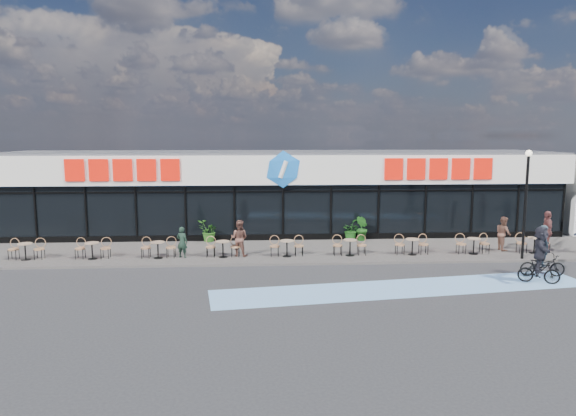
{
  "coord_description": "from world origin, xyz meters",
  "views": [
    {
      "loc": [
        -1.23,
        -19.24,
        5.48
      ],
      "look_at": [
        0.06,
        3.5,
        2.27
      ],
      "focal_mm": 32.0,
      "sensor_mm": 36.0,
      "label": 1
    }
  ],
  "objects": [
    {
      "name": "bistro_set_8",
      "position": [
        11.46,
        3.37,
        0.56
      ],
      "size": [
        1.54,
        0.62,
        0.9
      ],
      "color": "tan",
      "rests_on": "sidewalk"
    },
    {
      "name": "bistro_set_5",
      "position": [
        2.87,
        3.37,
        0.56
      ],
      "size": [
        1.54,
        0.62,
        0.9
      ],
      "color": "tan",
      "rests_on": "sidewalk"
    },
    {
      "name": "cyclist_a",
      "position": [
        9.21,
        -1.14,
        1.07
      ],
      "size": [
        1.52,
        1.66,
        2.17
      ],
      "color": "black",
      "rests_on": "ground"
    },
    {
      "name": "bike_lane",
      "position": [
        4.0,
        -1.5,
        0.01
      ],
      "size": [
        14.17,
        4.13,
        0.01
      ],
      "primitive_type": "cube",
      "rotation": [
        0.0,
        0.0,
        0.14
      ],
      "color": "#72A4D8",
      "rests_on": "ground"
    },
    {
      "name": "bistro_set_6",
      "position": [
        5.73,
        3.37,
        0.56
      ],
      "size": [
        1.54,
        0.62,
        0.9
      ],
      "color": "tan",
      "rests_on": "sidewalk"
    },
    {
      "name": "pedestrian_a",
      "position": [
        12.15,
        3.53,
        1.07
      ],
      "size": [
        0.75,
        1.21,
        1.93
      ],
      "primitive_type": "imported",
      "rotation": [
        0.0,
        0.0,
        -1.83
      ],
      "color": "brown",
      "rests_on": "sidewalk"
    },
    {
      "name": "lamp_post",
      "position": [
        10.38,
        2.3,
        2.97
      ],
      "size": [
        0.28,
        0.28,
        4.78
      ],
      "color": "black",
      "rests_on": "sidewalk"
    },
    {
      "name": "bistro_set_0",
      "position": [
        -11.46,
        3.37,
        0.56
      ],
      "size": [
        1.54,
        0.62,
        0.9
      ],
      "color": "tan",
      "rests_on": "sidewalk"
    },
    {
      "name": "patron_left",
      "position": [
        -4.67,
        3.35,
        0.79
      ],
      "size": [
        0.59,
        0.48,
        1.39
      ],
      "primitive_type": "imported",
      "rotation": [
        0.0,
        0.0,
        2.81
      ],
      "color": "black",
      "rests_on": "sidewalk"
    },
    {
      "name": "potted_plant_right",
      "position": [
        4.08,
        6.56,
        0.75
      ],
      "size": [
        0.71,
        0.82,
        1.3
      ],
      "primitive_type": "imported",
      "rotation": [
        0.0,
        0.0,
        4.91
      ],
      "color": "#1B5317",
      "rests_on": "sidewalk"
    },
    {
      "name": "sidewalk",
      "position": [
        0.0,
        4.5,
        0.05
      ],
      "size": [
        44.0,
        5.0,
        0.1
      ],
      "primitive_type": "cube",
      "color": "#57514D",
      "rests_on": "ground"
    },
    {
      "name": "potted_plant_mid",
      "position": [
        3.48,
        6.74,
        0.64
      ],
      "size": [
        0.87,
        1.0,
        1.07
      ],
      "primitive_type": "imported",
      "rotation": [
        0.0,
        0.0,
        1.61
      ],
      "color": "#1B5017",
      "rests_on": "sidewalk"
    },
    {
      "name": "building",
      "position": [
        -0.0,
        9.93,
        2.34
      ],
      "size": [
        30.6,
        6.57,
        4.75
      ],
      "color": "black",
      "rests_on": "ground"
    },
    {
      "name": "bistro_set_1",
      "position": [
        -8.59,
        3.37,
        0.56
      ],
      "size": [
        1.54,
        0.62,
        0.9
      ],
      "color": "tan",
      "rests_on": "sidewalk"
    },
    {
      "name": "pedestrian_b",
      "position": [
        10.31,
        4.0,
        0.91
      ],
      "size": [
        0.63,
        0.8,
        1.62
      ],
      "primitive_type": "imported",
      "rotation": [
        0.0,
        0.0,
        1.59
      ],
      "color": "brown",
      "rests_on": "sidewalk"
    },
    {
      "name": "bistro_set_2",
      "position": [
        -5.73,
        3.37,
        0.56
      ],
      "size": [
        1.54,
        0.62,
        0.9
      ],
      "color": "tan",
      "rests_on": "sidewalk"
    },
    {
      "name": "ground",
      "position": [
        0.0,
        0.0,
        0.0
      ],
      "size": [
        120.0,
        120.0,
        0.0
      ],
      "primitive_type": "plane",
      "color": "#28282B",
      "rests_on": "ground"
    },
    {
      "name": "bistro_set_3",
      "position": [
        -2.86,
        3.37,
        0.56
      ],
      "size": [
        1.54,
        0.62,
        0.9
      ],
      "color": "tan",
      "rests_on": "sidewalk"
    },
    {
      "name": "patron_right",
      "position": [
        -2.14,
        3.49,
        0.92
      ],
      "size": [
        0.95,
        0.84,
        1.64
      ],
      "primitive_type": "imported",
      "rotation": [
        0.0,
        0.0,
        2.82
      ],
      "color": "brown",
      "rests_on": "sidewalk"
    },
    {
      "name": "cyclist_b",
      "position": [
        9.86,
        -0.23,
        0.67
      ],
      "size": [
        1.77,
        0.82,
        2.05
      ],
      "color": "black",
      "rests_on": "ground"
    },
    {
      "name": "bistro_set_4",
      "position": [
        0.0,
        3.37,
        0.56
      ],
      "size": [
        1.54,
        0.62,
        0.9
      ],
      "color": "tan",
      "rests_on": "sidewalk"
    },
    {
      "name": "bistro_set_7",
      "position": [
        8.59,
        3.37,
        0.56
      ],
      "size": [
        1.54,
        0.62,
        0.9
      ],
      "color": "tan",
      "rests_on": "sidewalk"
    },
    {
      "name": "potted_plant_left",
      "position": [
        -3.84,
        6.73,
        0.66
      ],
      "size": [
        1.32,
        1.3,
        1.11
      ],
      "primitive_type": "imported",
      "rotation": [
        0.0,
        0.0,
        3.79
      ],
      "color": "#2A601B",
      "rests_on": "sidewalk"
    }
  ]
}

